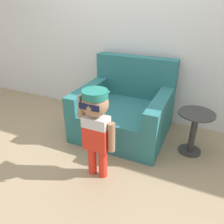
% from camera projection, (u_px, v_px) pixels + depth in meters
% --- Properties ---
extents(ground_plane, '(10.00, 10.00, 0.00)m').
position_uv_depth(ground_plane, '(103.00, 137.00, 2.89)').
color(ground_plane, '#998466').
extents(wall_back, '(10.00, 0.05, 2.60)m').
position_uv_depth(wall_back, '(128.00, 27.00, 2.96)').
color(wall_back, silver).
rests_on(wall_back, ground_plane).
extents(armchair, '(1.12, 1.03, 0.95)m').
position_uv_depth(armchair, '(125.00, 111.00, 2.90)').
color(armchair, '#286B70').
rests_on(armchair, ground_plane).
extents(person_child, '(0.38, 0.28, 0.93)m').
position_uv_depth(person_child, '(96.00, 122.00, 2.00)').
color(person_child, red).
rests_on(person_child, ground_plane).
extents(side_table, '(0.40, 0.40, 0.52)m').
position_uv_depth(side_table, '(194.00, 129.00, 2.48)').
color(side_table, '#333333').
rests_on(side_table, ground_plane).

